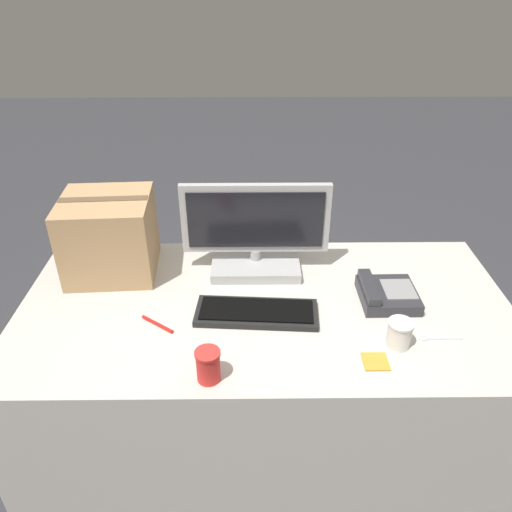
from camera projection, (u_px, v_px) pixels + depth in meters
The scene contains 11 objects.
ground_plane at pixel (264, 437), 2.21m from camera, with size 12.00×12.00×0.00m, color #38383D.
office_desk at pixel (265, 377), 2.02m from camera, with size 1.80×0.90×0.73m.
monitor at pixel (256, 237), 1.97m from camera, with size 0.58×0.26×0.36m.
keyboard at pixel (257, 312), 1.76m from camera, with size 0.44×0.19×0.03m.
desk_phone at pixel (386, 294), 1.83m from camera, with size 0.21×0.21×0.07m.
paper_cup_left at pixel (208, 365), 1.48m from camera, with size 0.08×0.08×0.11m.
paper_cup_right at pixel (399, 334), 1.61m from camera, with size 0.08×0.08×0.09m.
spoon at pixel (434, 339), 1.66m from camera, with size 0.15×0.02×0.00m.
cardboard_box at pixel (109, 236), 1.95m from camera, with size 0.35×0.34×0.31m.
pen_marker at pixel (157, 324), 1.72m from camera, with size 0.12×0.09×0.01m.
sticky_note_pad at pixel (376, 362), 1.57m from camera, with size 0.08×0.08×0.01m.
Camera 1 is at (-0.05, -1.46, 1.84)m, focal length 35.00 mm.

